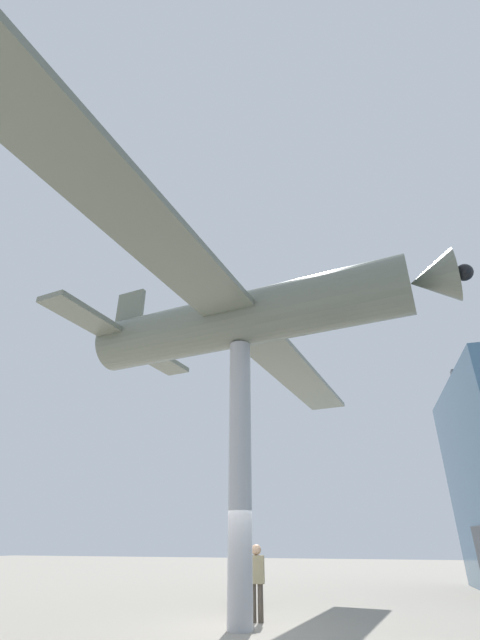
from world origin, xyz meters
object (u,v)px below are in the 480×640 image
object	(u,v)px
suspended_airplane	(245,319)
plaza_bench	(246,590)
visitor_person	(257,576)
visitor_second	(243,568)
support_pylon_central	(240,467)

from	to	relation	value
suspended_airplane	plaza_bench	size ratio (longest dim) A/B	11.80
visitor_person	visitor_second	world-z (taller)	visitor_person
plaza_bench	visitor_second	bearing A→B (deg)	-161.72
suspended_airplane	plaza_bench	bearing A→B (deg)	-155.60
suspended_airplane	visitor_person	distance (m)	7.04
support_pylon_central	visitor_person	world-z (taller)	support_pylon_central
suspended_airplane	plaza_bench	world-z (taller)	suspended_airplane
plaza_bench	suspended_airplane	bearing A→B (deg)	14.32
support_pylon_central	suspended_airplane	world-z (taller)	suspended_airplane
visitor_person	support_pylon_central	bearing A→B (deg)	-103.32
visitor_person	plaza_bench	size ratio (longest dim) A/B	0.95
suspended_airplane	plaza_bench	distance (m)	8.43
plaza_bench	support_pylon_central	bearing A→B (deg)	12.13
visitor_second	plaza_bench	size ratio (longest dim) A/B	0.93
suspended_airplane	support_pylon_central	bearing A→B (deg)	-90.00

